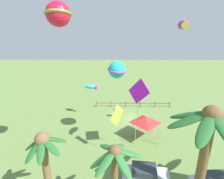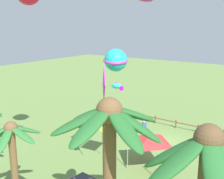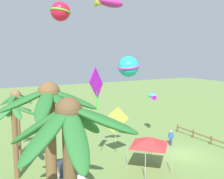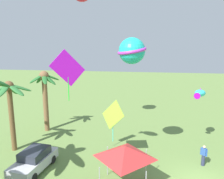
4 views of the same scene
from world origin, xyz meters
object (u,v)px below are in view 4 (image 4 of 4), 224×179
(kite_fish_0, at_px, (200,93))
(kite_diamond_3, at_px, (113,115))
(palm_tree_1, at_px, (45,89))
(palm_tree_3, at_px, (10,99))
(parked_car_1, at_px, (34,160))
(kite_diamond_4, at_px, (68,69))
(spectator_0, at_px, (204,155))
(festival_tent, at_px, (125,152))
(kite_ball_2, at_px, (132,51))

(kite_fish_0, height_order, kite_diamond_3, kite_fish_0)
(palm_tree_1, height_order, kite_fish_0, palm_tree_1)
(palm_tree_3, distance_m, kite_diamond_3, 8.61)
(palm_tree_3, height_order, kite_diamond_3, palm_tree_3)
(kite_diamond_3, bearing_deg, palm_tree_3, 88.03)
(parked_car_1, bearing_deg, kite_diamond_4, -79.28)
(palm_tree_1, bearing_deg, parked_car_1, -161.45)
(spectator_0, bearing_deg, festival_tent, 122.87)
(festival_tent, distance_m, kite_ball_2, 6.86)
(parked_car_1, height_order, kite_diamond_4, kite_diamond_4)
(parked_car_1, bearing_deg, palm_tree_3, 50.94)
(palm_tree_1, height_order, spectator_0, palm_tree_1)
(palm_tree_3, relative_size, kite_diamond_3, 1.80)
(palm_tree_1, distance_m, palm_tree_3, 4.63)
(palm_tree_1, height_order, festival_tent, palm_tree_1)
(festival_tent, distance_m, kite_fish_0, 9.45)
(festival_tent, relative_size, kite_fish_0, 1.40)
(palm_tree_3, relative_size, kite_ball_2, 2.16)
(kite_fish_0, bearing_deg, parked_car_1, 116.13)
(palm_tree_3, xyz_separation_m, kite_fish_0, (3.43, -15.57, 0.27))
(palm_tree_3, relative_size, kite_fish_0, 2.93)
(spectator_0, xyz_separation_m, kite_fish_0, (3.57, -0.24, 3.93))
(palm_tree_1, xyz_separation_m, palm_tree_3, (-4.55, 0.82, -0.01))
(palm_tree_3, distance_m, festival_tent, 10.67)
(palm_tree_1, relative_size, kite_diamond_4, 1.83)
(palm_tree_3, xyz_separation_m, parked_car_1, (-2.62, -3.23, -3.72))
(palm_tree_3, bearing_deg, parked_car_1, -129.06)
(parked_car_1, distance_m, kite_fish_0, 14.31)
(palm_tree_1, bearing_deg, palm_tree_3, 169.78)
(festival_tent, relative_size, kite_diamond_3, 0.86)
(palm_tree_3, xyz_separation_m, kite_diamond_3, (-0.29, -8.56, -0.86))
(kite_ball_2, bearing_deg, kite_diamond_4, 114.35)
(palm_tree_1, xyz_separation_m, festival_tent, (-8.26, -8.99, -2.02))
(palm_tree_3, relative_size, kite_diamond_4, 1.74)
(palm_tree_1, xyz_separation_m, parked_car_1, (-7.17, -2.41, -3.73))
(palm_tree_1, height_order, parked_car_1, palm_tree_1)
(palm_tree_1, relative_size, festival_tent, 2.20)
(festival_tent, bearing_deg, spectator_0, -57.13)
(parked_car_1, distance_m, kite_diamond_4, 7.04)
(palm_tree_3, relative_size, festival_tent, 2.09)
(kite_diamond_4, bearing_deg, palm_tree_3, 69.93)
(spectator_0, xyz_separation_m, kite_diamond_4, (-1.99, 9.50, 6.47))
(kite_fish_0, distance_m, kite_diamond_4, 11.50)
(kite_fish_0, xyz_separation_m, kite_ball_2, (-3.72, 5.67, 3.67))
(kite_diamond_4, bearing_deg, spectator_0, -78.17)
(spectator_0, relative_size, kite_ball_2, 0.57)
(kite_fish_0, relative_size, kite_diamond_3, 0.61)
(kite_ball_2, xyz_separation_m, kite_diamond_3, (-0.01, 1.34, -4.81))
(parked_car_1, relative_size, kite_ball_2, 1.46)
(palm_tree_1, relative_size, kite_diamond_3, 1.89)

